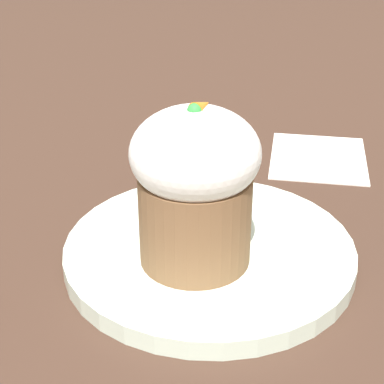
# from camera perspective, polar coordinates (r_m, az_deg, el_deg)

# --- Properties ---
(ground_plane) EXTENTS (4.00, 4.00, 0.00)m
(ground_plane) POSITION_cam_1_polar(r_m,az_deg,el_deg) (0.50, 1.54, -6.10)
(ground_plane) COLOR #3D281E
(dessert_plate) EXTENTS (0.22, 0.22, 0.02)m
(dessert_plate) POSITION_cam_1_polar(r_m,az_deg,el_deg) (0.50, 1.55, -5.38)
(dessert_plate) COLOR silver
(dessert_plate) RESTS_ON ground_plane
(carrot_cake) EXTENTS (0.09, 0.09, 0.12)m
(carrot_cake) POSITION_cam_1_polar(r_m,az_deg,el_deg) (0.45, 0.00, 0.80)
(carrot_cake) COLOR brown
(carrot_cake) RESTS_ON dessert_plate
(spoon) EXTENTS (0.12, 0.06, 0.01)m
(spoon) POSITION_cam_1_polar(r_m,az_deg,el_deg) (0.50, 0.24, -3.82)
(spoon) COLOR silver
(spoon) RESTS_ON dessert_plate
(paper_napkin) EXTENTS (0.14, 0.13, 0.00)m
(paper_napkin) POSITION_cam_1_polar(r_m,az_deg,el_deg) (0.67, 11.16, 3.05)
(paper_napkin) COLOR white
(paper_napkin) RESTS_ON ground_plane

